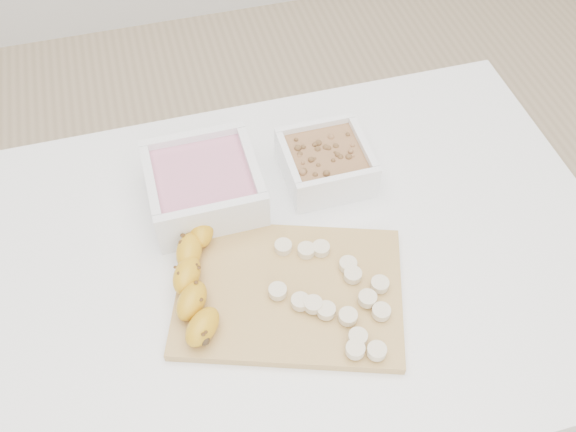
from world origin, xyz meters
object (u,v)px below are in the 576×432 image
object	(u,v)px
table	(293,288)
bowl_granola	(326,162)
banana	(197,279)
bowl_yogurt	(204,185)
cutting_board	(289,292)

from	to	relation	value
table	bowl_granola	distance (m)	0.21
table	banana	distance (m)	0.20
bowl_yogurt	banana	bearing A→B (deg)	-104.51
table	cutting_board	size ratio (longest dim) A/B	3.09
table	bowl_granola	xyz separation A→B (m)	(0.10, 0.14, 0.13)
cutting_board	bowl_granola	bearing A→B (deg)	60.01
cutting_board	banana	size ratio (longest dim) A/B	1.49
bowl_yogurt	banana	distance (m)	0.17
bowl_granola	cutting_board	bearing A→B (deg)	-119.99
banana	cutting_board	bearing A→B (deg)	3.98
bowl_yogurt	banana	world-z (taller)	bowl_yogurt
bowl_granola	cutting_board	distance (m)	0.24
bowl_granola	banana	world-z (taller)	bowl_granola
bowl_yogurt	cutting_board	size ratio (longest dim) A/B	0.53
bowl_granola	banana	distance (m)	0.30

